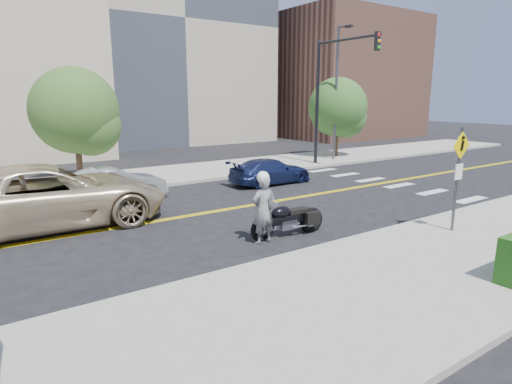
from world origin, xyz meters
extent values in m
plane|color=black|center=(0.00, 0.00, 0.00)|extent=(120.00, 120.00, 0.00)
cube|color=#9E9B91|center=(0.00, -7.50, 0.07)|extent=(60.00, 5.00, 0.15)
cube|color=#9E9B91|center=(0.00, 7.50, 0.07)|extent=(60.00, 5.00, 0.15)
cube|color=#A39984|center=(8.00, 26.00, 10.00)|extent=(18.00, 14.00, 20.00)
cube|color=#8C5947|center=(26.00, 20.00, 6.00)|extent=(14.00, 12.00, 12.00)
cylinder|color=#4C4C51|center=(12.00, 6.50, 4.15)|extent=(0.16, 0.16, 8.00)
cylinder|color=black|center=(10.00, 6.00, 3.65)|extent=(0.20, 0.20, 7.00)
cylinder|color=black|center=(10.00, 3.80, 6.95)|extent=(0.14, 4.40, 0.14)
cube|color=black|center=(10.00, 1.80, 6.65)|extent=(0.28, 0.18, 0.90)
cylinder|color=#4C4C51|center=(4.20, -6.30, 1.65)|extent=(0.08, 0.08, 3.00)
cube|color=#F9D800|center=(4.20, -6.33, 2.65)|extent=(0.78, 0.03, 0.78)
cube|color=white|center=(4.20, -6.33, 1.90)|extent=(0.35, 0.03, 0.45)
imported|color=#B7B8BC|center=(-0.77, -3.71, 0.95)|extent=(0.72, 0.49, 1.91)
sphere|color=white|center=(-0.77, -3.71, 1.86)|extent=(0.34, 0.34, 0.34)
imported|color=beige|center=(-5.37, 1.26, 0.99)|extent=(7.18, 3.35, 1.99)
imported|color=#B0B4B8|center=(-2.68, 3.61, 0.66)|extent=(4.06, 1.58, 1.32)
imported|color=navy|center=(4.39, 2.92, 0.59)|extent=(4.09, 1.67, 1.19)
cylinder|color=#382619|center=(-2.96, 7.94, 2.17)|extent=(0.28, 0.28, 4.33)
sphere|color=#33591C|center=(-2.96, 7.94, 3.38)|extent=(3.90, 3.90, 3.90)
cylinder|color=#382619|center=(13.16, 7.47, 2.15)|extent=(0.26, 0.26, 4.31)
sphere|color=#2B591C|center=(13.16, 7.47, 3.36)|extent=(3.81, 3.81, 3.81)
camera|label=1|loc=(-7.34, -12.93, 3.96)|focal=30.00mm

